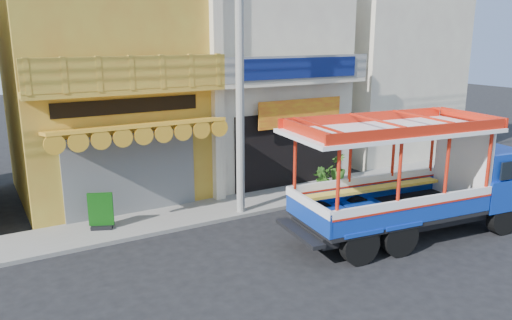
{
  "coord_description": "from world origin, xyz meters",
  "views": [
    {
      "loc": [
        -8.32,
        -10.1,
        5.63
      ],
      "look_at": [
        -0.9,
        2.5,
        1.99
      ],
      "focal_mm": 35.0,
      "sensor_mm": 36.0,
      "label": 1
    }
  ],
  "objects_px": {
    "potted_plant_a": "(323,178)",
    "potted_plant_c": "(338,167)",
    "utility_pole": "(244,56)",
    "songthaew_truck": "(429,178)",
    "potted_plant_b": "(323,180)",
    "green_sign": "(101,214)"
  },
  "relations": [
    {
      "from": "potted_plant_a",
      "to": "potted_plant_c",
      "type": "distance_m",
      "value": 1.33
    },
    {
      "from": "utility_pole",
      "to": "potted_plant_c",
      "type": "bearing_deg",
      "value": 13.66
    },
    {
      "from": "songthaew_truck",
      "to": "potted_plant_b",
      "type": "bearing_deg",
      "value": 94.85
    },
    {
      "from": "utility_pole",
      "to": "potted_plant_c",
      "type": "height_order",
      "value": "utility_pole"
    },
    {
      "from": "songthaew_truck",
      "to": "potted_plant_a",
      "type": "height_order",
      "value": "songthaew_truck"
    },
    {
      "from": "utility_pole",
      "to": "green_sign",
      "type": "xyz_separation_m",
      "value": [
        -4.39,
        0.76,
        -4.45
      ]
    },
    {
      "from": "utility_pole",
      "to": "potted_plant_c",
      "type": "distance_m",
      "value": 6.63
    },
    {
      "from": "utility_pole",
      "to": "potted_plant_b",
      "type": "distance_m",
      "value": 5.63
    },
    {
      "from": "green_sign",
      "to": "potted_plant_c",
      "type": "height_order",
      "value": "green_sign"
    },
    {
      "from": "utility_pole",
      "to": "green_sign",
      "type": "distance_m",
      "value": 6.3
    },
    {
      "from": "utility_pole",
      "to": "songthaew_truck",
      "type": "relative_size",
      "value": 3.63
    },
    {
      "from": "potted_plant_b",
      "to": "potted_plant_a",
      "type": "bearing_deg",
      "value": -97.49
    },
    {
      "from": "potted_plant_b",
      "to": "potted_plant_c",
      "type": "bearing_deg",
      "value": -120.86
    },
    {
      "from": "green_sign",
      "to": "potted_plant_b",
      "type": "xyz_separation_m",
      "value": [
        7.82,
        -0.47,
        -0.0
      ]
    },
    {
      "from": "potted_plant_b",
      "to": "utility_pole",
      "type": "bearing_deg",
      "value": 31.79
    },
    {
      "from": "songthaew_truck",
      "to": "potted_plant_c",
      "type": "bearing_deg",
      "value": 78.84
    },
    {
      "from": "songthaew_truck",
      "to": "potted_plant_a",
      "type": "xyz_separation_m",
      "value": [
        -0.16,
        4.66,
        -1.13
      ]
    },
    {
      "from": "utility_pole",
      "to": "songthaew_truck",
      "type": "bearing_deg",
      "value": -46.89
    },
    {
      "from": "songthaew_truck",
      "to": "green_sign",
      "type": "xyz_separation_m",
      "value": [
        -8.19,
        4.82,
        -1.1
      ]
    },
    {
      "from": "utility_pole",
      "to": "potted_plant_c",
      "type": "relative_size",
      "value": 26.44
    },
    {
      "from": "green_sign",
      "to": "utility_pole",
      "type": "bearing_deg",
      "value": -9.85
    },
    {
      "from": "potted_plant_b",
      "to": "green_sign",
      "type": "bearing_deg",
      "value": 23.48
    }
  ]
}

